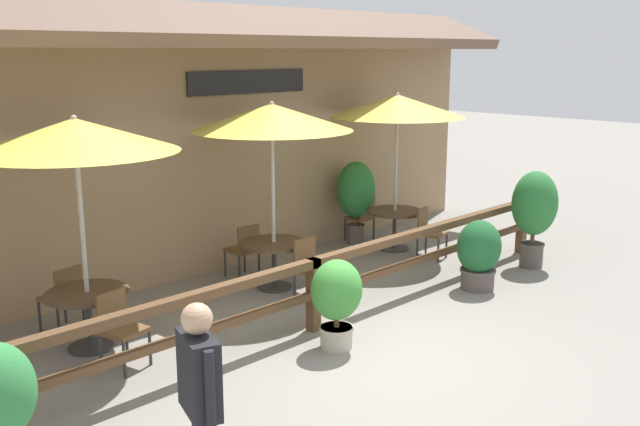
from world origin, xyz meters
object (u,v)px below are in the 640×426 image
Objects in this scene: patio_umbrella_far at (397,106)px; chair_far_streetside at (429,231)px; chair_near_streetside at (120,325)px; patio_umbrella_near at (75,135)px; chair_far_wallside at (362,216)px; dining_table_middle at (274,251)px; chair_middle_streetside at (310,266)px; potted_plant_tall_tropical at (534,208)px; dining_table_far at (395,218)px; chair_near_wallside at (63,295)px; potted_plant_broad_leaf at (479,253)px; dining_table_near at (88,303)px; pedestrian at (199,382)px; potted_plant_corner_fern at (356,193)px; potted_plant_small_flowering at (337,297)px; chair_middle_wallside at (244,248)px.

chair_far_streetside is at bearing -91.69° from patio_umbrella_far.
chair_near_streetside is 0.31× the size of patio_umbrella_far.
chair_far_wallside is at bearing 9.51° from patio_umbrella_near.
chair_far_wallside is at bearing 16.52° from dining_table_middle.
chair_middle_streetside is 0.54× the size of potted_plant_tall_tropical.
potted_plant_tall_tropical is (0.77, -2.28, 0.42)m from dining_table_far.
potted_plant_broad_leaf is (5.15, -2.76, 0.07)m from chair_near_wallside.
potted_plant_broad_leaf is 0.66× the size of potted_plant_tall_tropical.
dining_table_near is at bearing 171.23° from chair_middle_streetside.
pedestrian reaches higher than chair_far_streetside.
potted_plant_corner_fern is at bearing 102.41° from patio_umbrella_far.
chair_middle_streetside reaches higher than dining_table_middle.
dining_table_middle is 3.05m from potted_plant_broad_leaf.
dining_table_far is at bearing 108.76° from potted_plant_tall_tropical.
patio_umbrella_far reaches higher than chair_middle_streetside.
potted_plant_small_flowering is at bearing -172.76° from chair_far_streetside.
patio_umbrella_near is 3.78m from chair_middle_streetside.
chair_far_wallside is at bearing 90.19° from patio_umbrella_far.
chair_near_wallside is 0.88× the size of dining_table_far.
chair_far_streetside is at bearing 2.39° from chair_middle_streetside.
chair_middle_wallside is at bearing 168.52° from dining_table_far.
potted_plant_tall_tropical is (1.59, 0.00, 0.43)m from potted_plant_broad_leaf.
dining_table_far is at bearing 74.04° from chair_far_streetside.
chair_middle_wallside is at bearing 4.12° from chair_far_wallside.
patio_umbrella_near is at bearing 171.23° from chair_middle_streetside.
potted_plant_small_flowering is (-0.94, -2.20, 0.07)m from dining_table_middle.
patio_umbrella_near reaches higher than chair_middle_streetside.
patio_umbrella_near is 3.23× the size of chair_far_wallside.
potted_plant_small_flowering is at bearing -44.60° from patio_umbrella_near.
dining_table_near is 6.32m from patio_umbrella_far.
chair_middle_streetside is at bearing 29.54° from chair_far_wallside.
chair_far_streetside reaches higher than dining_table_far.
pedestrian is (-6.90, -3.78, 0.53)m from dining_table_far.
chair_far_wallside is 0.57× the size of potted_plant_corner_fern.
dining_table_middle is 0.71m from chair_middle_streetside.
potted_plant_tall_tropical is at bearing -30.25° from dining_table_middle.
chair_middle_wallside is 3.59m from potted_plant_broad_leaf.
chair_far_streetside is 1.78m from potted_plant_tall_tropical.
dining_table_middle is 1.14× the size of chair_far_streetside.
pedestrian is (-3.94, -4.38, 0.62)m from chair_middle_wallside.
dining_table_near is 0.64× the size of potted_plant_corner_fern.
chair_middle_wallside is 3.02m from dining_table_far.
chair_far_wallside is (-0.00, 0.77, -2.07)m from patio_umbrella_far.
patio_umbrella_far is at bearing 2.20° from patio_umbrella_near.
dining_table_near is 1.14× the size of chair_far_streetside.
potted_plant_corner_fern is at bearing 142.83° from pedestrian.
dining_table_near and dining_table_far have the same top height.
patio_umbrella_far is (5.98, 0.94, 2.07)m from chair_near_streetside.
potted_plant_corner_fern is (5.82, 1.02, -1.61)m from patio_umbrella_near.
dining_table_middle is 1.14× the size of chair_far_wallside.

